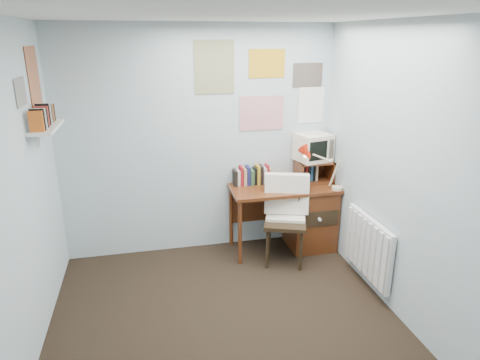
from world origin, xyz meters
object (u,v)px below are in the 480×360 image
(desk, at_px, (305,214))
(crt_tv, at_px, (313,146))
(desk_chair, at_px, (285,223))
(radiator, at_px, (368,247))
(wall_shelf, at_px, (46,127))
(tv_riser, at_px, (314,171))
(desk_lamp, at_px, (338,171))

(desk, bearing_deg, crt_tv, 52.24)
(desk_chair, bearing_deg, radiator, -24.08)
(desk, bearing_deg, desk_chair, -138.85)
(crt_tv, bearing_deg, wall_shelf, 177.46)
(desk_chair, distance_m, tv_riser, 0.75)
(radiator, bearing_deg, desk_lamp, 91.59)
(desk, distance_m, tv_riser, 0.51)
(desk_lamp, distance_m, radiator, 0.91)
(tv_riser, xyz_separation_m, radiator, (0.17, -1.04, -0.47))
(desk_lamp, height_order, wall_shelf, wall_shelf)
(desk_chair, height_order, desk_lamp, desk_lamp)
(desk_chair, relative_size, radiator, 1.16)
(desk, xyz_separation_m, radiator, (0.29, -0.93, 0.01))
(radiator, distance_m, wall_shelf, 3.15)
(desk, bearing_deg, wall_shelf, -171.60)
(desk_lamp, relative_size, wall_shelf, 0.69)
(crt_tv, xyz_separation_m, radiator, (0.19, -1.06, -0.76))
(desk_lamp, xyz_separation_m, crt_tv, (-0.17, 0.34, 0.20))
(radiator, bearing_deg, desk_chair, 135.55)
(desk, bearing_deg, radiator, -72.76)
(crt_tv, bearing_deg, tv_riser, -62.05)
(desk_chair, height_order, wall_shelf, wall_shelf)
(desk, relative_size, tv_riser, 3.00)
(desk, relative_size, desk_lamp, 2.80)
(radiator, height_order, wall_shelf, wall_shelf)
(crt_tv, relative_size, radiator, 0.44)
(desk, xyz_separation_m, wall_shelf, (-2.57, -0.38, 1.21))
(tv_riser, bearing_deg, wall_shelf, -169.68)
(desk, height_order, tv_riser, tv_riser)
(tv_riser, bearing_deg, desk_chair, -138.38)
(desk_chair, height_order, crt_tv, crt_tv)
(crt_tv, bearing_deg, desk_lamp, -77.20)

